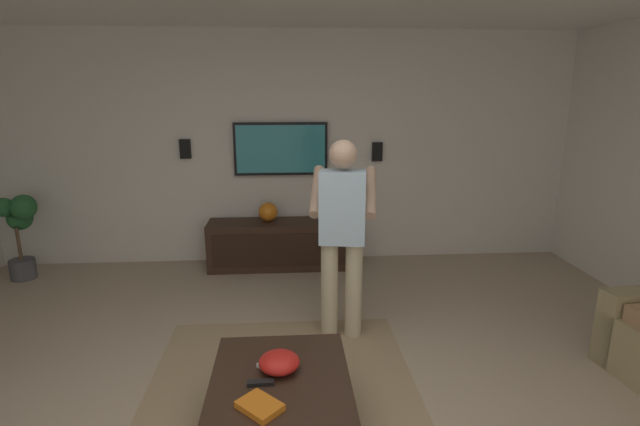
% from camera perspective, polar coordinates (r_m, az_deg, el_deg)
% --- Properties ---
extents(wall_back_tv, '(0.10, 6.94, 2.69)m').
position_cam_1_polar(wall_back_tv, '(5.61, -4.07, 7.72)').
color(wall_back_tv, silver).
rests_on(wall_back_tv, ground).
extents(area_rug, '(2.50, 1.86, 0.01)m').
position_cam_1_polar(area_rug, '(3.25, -4.71, -23.26)').
color(area_rug, '#9E8460').
rests_on(area_rug, ground).
extents(coffee_table, '(1.00, 0.80, 0.40)m').
position_cam_1_polar(coffee_table, '(2.91, -4.87, -21.14)').
color(coffee_table, '#332116').
rests_on(coffee_table, ground).
extents(media_console, '(0.45, 1.70, 0.55)m').
position_cam_1_polar(media_console, '(5.51, -4.60, -3.79)').
color(media_console, '#332116').
rests_on(media_console, ground).
extents(tv, '(0.05, 1.08, 0.61)m').
position_cam_1_polar(tv, '(5.52, -4.81, 7.74)').
color(tv, black).
extents(person_standing, '(0.59, 0.60, 1.64)m').
position_cam_1_polar(person_standing, '(3.78, 2.66, -1.86)').
color(person_standing, '#C6B793').
rests_on(person_standing, ground).
extents(potted_plant_tall, '(0.39, 0.43, 0.94)m').
position_cam_1_polar(potted_plant_tall, '(6.04, -32.64, -1.35)').
color(potted_plant_tall, '#4C4C51').
rests_on(potted_plant_tall, ground).
extents(bowl, '(0.24, 0.24, 0.11)m').
position_cam_1_polar(bowl, '(2.90, -5.04, -17.56)').
color(bowl, red).
rests_on(bowl, coffee_table).
extents(remote_white, '(0.15, 0.13, 0.02)m').
position_cam_1_polar(remote_white, '(3.00, -6.49, -17.37)').
color(remote_white, white).
rests_on(remote_white, coffee_table).
extents(remote_black, '(0.05, 0.15, 0.02)m').
position_cam_1_polar(remote_black, '(2.82, -7.28, -19.73)').
color(remote_black, black).
rests_on(remote_black, coffee_table).
extents(book, '(0.27, 0.27, 0.04)m').
position_cam_1_polar(book, '(2.64, -7.40, -22.17)').
color(book, orange).
rests_on(book, coffee_table).
extents(vase_round, '(0.22, 0.22, 0.22)m').
position_cam_1_polar(vase_round, '(5.44, -6.35, 0.13)').
color(vase_round, orange).
rests_on(vase_round, media_console).
extents(wall_speaker_left, '(0.06, 0.12, 0.22)m').
position_cam_1_polar(wall_speaker_left, '(5.64, 6.90, 7.38)').
color(wall_speaker_left, black).
extents(wall_speaker_right, '(0.06, 0.12, 0.22)m').
position_cam_1_polar(wall_speaker_right, '(5.65, -16.04, 7.47)').
color(wall_speaker_right, black).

